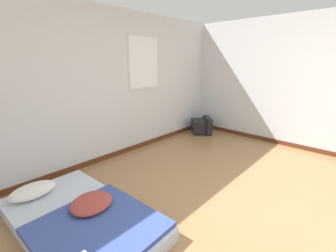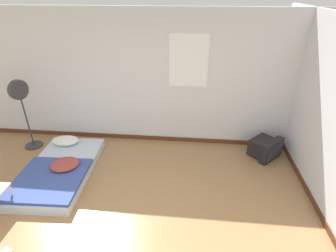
% 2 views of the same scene
% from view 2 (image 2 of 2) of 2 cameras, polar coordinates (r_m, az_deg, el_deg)
% --- Properties ---
extents(wall_back, '(8.11, 0.08, 2.60)m').
position_cam_2_polar(wall_back, '(5.11, -5.53, 9.81)').
color(wall_back, silver).
rests_on(wall_back, ground_plane).
extents(mattress_bed, '(1.13, 1.96, 0.29)m').
position_cam_2_polar(mattress_bed, '(4.95, -22.59, -8.60)').
color(mattress_bed, silver).
rests_on(mattress_bed, ground_plane).
extents(crt_tv, '(0.67, 0.67, 0.39)m').
position_cam_2_polar(crt_tv, '(5.31, 20.43, -4.48)').
color(crt_tv, black).
rests_on(crt_tv, ground_plane).
extents(standing_fan, '(0.34, 0.38, 1.40)m').
position_cam_2_polar(standing_fan, '(5.65, -29.22, 4.52)').
color(standing_fan, '#333338').
rests_on(standing_fan, ground_plane).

